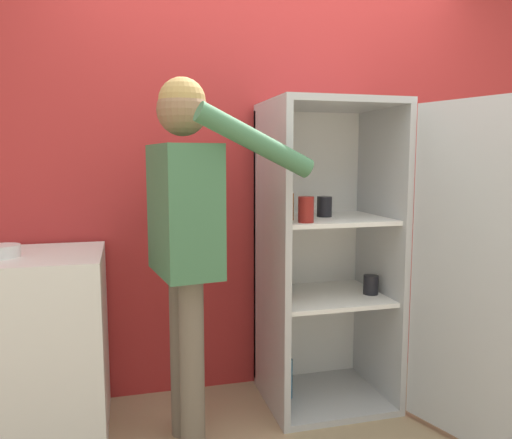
% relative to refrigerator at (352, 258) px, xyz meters
% --- Properties ---
extents(wall_back, '(7.00, 0.06, 2.55)m').
position_rel_refrigerator_xyz_m(wall_back, '(-0.38, 0.45, 0.43)').
color(wall_back, '#B72D2D').
rests_on(wall_back, ground_plane).
extents(refrigerator, '(0.94, 1.26, 1.69)m').
position_rel_refrigerator_xyz_m(refrigerator, '(0.00, 0.00, 0.00)').
color(refrigerator, '#B7BABC').
rests_on(refrigerator, ground_plane).
extents(person, '(0.73, 0.59, 1.75)m').
position_rel_refrigerator_xyz_m(person, '(-0.92, -0.15, 0.27)').
color(person, '#726656').
rests_on(person, ground_plane).
extents(counter, '(0.70, 0.62, 0.93)m').
position_rel_refrigerator_xyz_m(counter, '(-1.66, 0.09, -0.38)').
color(counter, white).
rests_on(counter, ground_plane).
extents(bowl, '(0.15, 0.15, 0.06)m').
position_rel_refrigerator_xyz_m(bowl, '(-1.75, 0.05, 0.11)').
color(bowl, white).
rests_on(bowl, counter).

